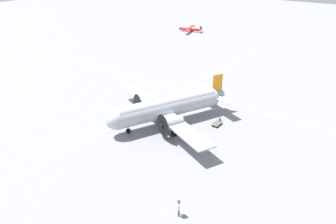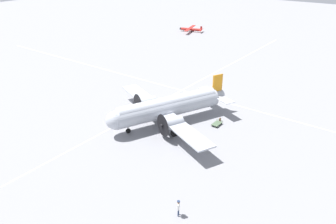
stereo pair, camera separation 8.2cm
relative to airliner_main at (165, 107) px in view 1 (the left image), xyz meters
The scene contains 8 objects.
ground_plane 2.64m from the airliner_main, 24.16° to the right, with size 300.00×300.00×0.00m, color gray.
apron_line_eastwest 6.01m from the airliner_main, 85.71° to the left, with size 120.00×0.16×0.01m.
apron_line_northsouth 12.40m from the airliner_main, ahead, with size 0.16×120.00×0.01m.
airliner_main is the anchor object (origin of this frame).
crew_foreground 19.04m from the airliner_main, 139.23° to the right, with size 0.54×0.39×1.76m.
suitcase_near_door 8.48m from the airliner_main, 49.95° to the right, with size 0.37×0.16×0.64m.
baggage_cart 7.92m from the airliner_main, 57.91° to the right, with size 1.77×1.00×0.56m.
light_aircraft_distant 63.46m from the airliner_main, 29.74° to the left, with size 9.97×7.62×1.96m.
Camera 1 is at (-34.63, -25.62, 22.67)m, focal length 35.00 mm.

